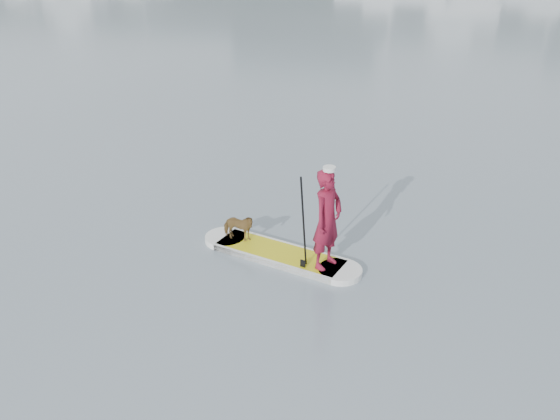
# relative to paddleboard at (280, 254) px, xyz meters

# --- Properties ---
(ground) EXTENTS (140.00, 140.00, 0.00)m
(ground) POSITION_rel_paddleboard_xyz_m (0.77, -0.74, -0.06)
(ground) COLOR slate
(ground) RESTS_ON ground
(paddleboard) EXTENTS (3.19, 1.54, 0.12)m
(paddleboard) POSITION_rel_paddleboard_xyz_m (0.00, 0.00, 0.00)
(paddleboard) COLOR gold
(paddleboard) RESTS_ON ground
(paddler) EXTENTS (0.70, 0.80, 1.86)m
(paddler) POSITION_rel_paddleboard_xyz_m (0.91, -0.28, 0.99)
(paddler) COLOR maroon
(paddler) RESTS_ON paddleboard
(white_cap) EXTENTS (0.22, 0.22, 0.07)m
(white_cap) POSITION_rel_paddleboard_xyz_m (0.91, -0.28, 1.95)
(white_cap) COLOR silver
(white_cap) RESTS_ON paddler
(dog) EXTENTS (0.69, 0.37, 0.56)m
(dog) POSITION_rel_paddleboard_xyz_m (-0.89, 0.28, 0.34)
(dog) COLOR brown
(dog) RESTS_ON paddleboard
(paddle) EXTENTS (0.12, 0.29, 2.00)m
(paddle) POSITION_rel_paddleboard_xyz_m (0.52, -0.44, 0.74)
(paddle) COLOR black
(paddle) RESTS_ON ground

